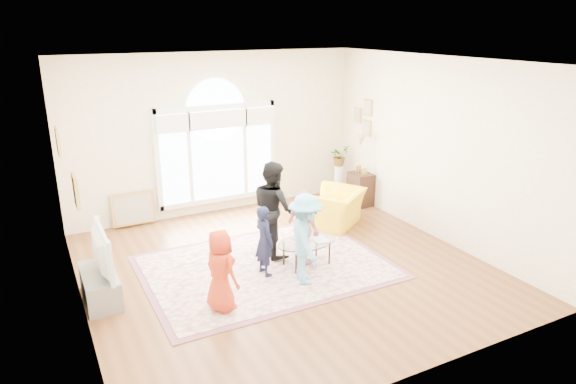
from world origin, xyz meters
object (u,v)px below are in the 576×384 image
television (96,252)px  armchair (334,208)px  coffee_table (307,242)px  area_rug (266,267)px  tv_console (100,286)px

television → armchair: 4.50m
television → coffee_table: television is taller
coffee_table → television: bearing=168.1°
area_rug → tv_console: size_ratio=3.60×
tv_console → area_rug: bearing=-3.6°
television → armchair: bearing=11.1°
coffee_table → armchair: 1.81m
tv_console → armchair: bearing=11.0°
tv_console → coffee_table: bearing=-7.2°
television → armchair: television is taller
tv_console → television: 0.53m
tv_console → television: television is taller
armchair → area_rug: bearing=-7.0°
coffee_table → armchair: size_ratio=0.98×
tv_console → coffee_table: (3.09, -0.39, 0.19)m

